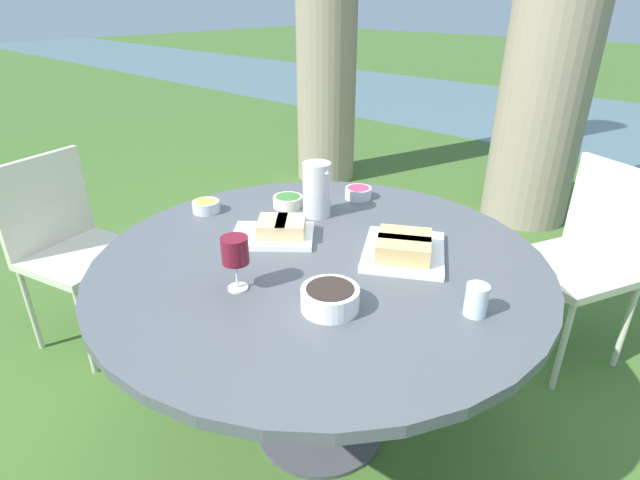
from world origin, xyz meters
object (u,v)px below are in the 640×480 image
Objects in this scene: dining_table at (320,280)px; water_pitcher at (317,189)px; wine_glass at (235,252)px; chair_far_back at (68,238)px; chair_near_right at (588,249)px.

water_pitcher reaches higher than dining_table.
dining_table is 0.37m from wine_glass.
water_pitcher reaches higher than chair_far_back.
water_pitcher is 0.59m from wine_glass.
chair_near_right and chair_far_back have the same top height.
water_pitcher reaches higher than chair_near_right.
wine_glass is at bearing 1.20° from chair_far_back.
wine_glass reaches higher than dining_table.
chair_near_right is (0.52, 1.16, -0.14)m from dining_table.
chair_far_back is 1.27m from wine_glass.
chair_far_back is 4.25× the size of water_pitcher.
water_pitcher is (1.02, 0.58, 0.34)m from chair_far_back.
chair_near_right is 1.24m from water_pitcher.
wine_glass reaches higher than chair_far_back.
chair_near_right is at bearing 65.72° from dining_table.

